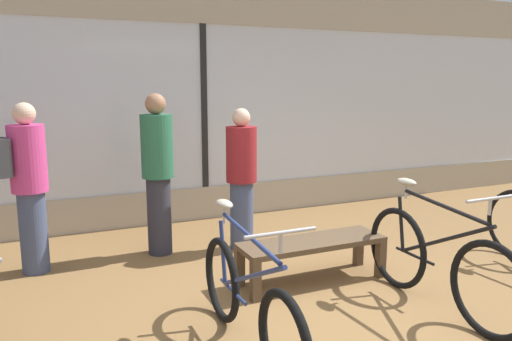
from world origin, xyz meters
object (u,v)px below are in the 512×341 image
Objects in this scene: bicycle_right at (437,263)px; customer_by_window at (241,177)px; bicycle_left at (248,302)px; customer_near_bench at (28,183)px; display_bench at (312,247)px; customer_mid_floor at (158,171)px.

customer_by_window is (-0.88, 2.07, 0.42)m from bicycle_right.
bicycle_left is 2.24m from customer_by_window.
display_bench is at bearing -28.97° from customer_near_bench.
bicycle_right is 1.13m from display_bench.
display_bench is at bearing -78.35° from customer_by_window.
customer_by_window reaches higher than bicycle_left.
bicycle_right is 1.01× the size of customer_mid_floor.
bicycle_left reaches higher than display_bench.
customer_by_window is at bearing -13.67° from customer_mid_floor.
customer_near_bench is (-1.35, 2.22, 0.53)m from bicycle_left.
customer_mid_floor reaches higher than customer_by_window.
customer_mid_floor is 1.27m from customer_near_bench.
customer_mid_floor is 1.04× the size of customer_near_bench.
customer_mid_floor reaches higher than bicycle_right.
display_bench is at bearing 40.78° from bicycle_left.
display_bench is (1.04, 0.90, -0.03)m from bicycle_left.
customer_near_bench is at bearing 175.32° from customer_by_window.
display_bench is 2.79m from customer_near_bench.
bicycle_left is at bearing -87.99° from customer_mid_floor.
bicycle_left is 1.24× the size of display_bench.
bicycle_left is 1.00× the size of customer_mid_floor.
customer_mid_floor is (-0.08, 2.26, 0.55)m from bicycle_left.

